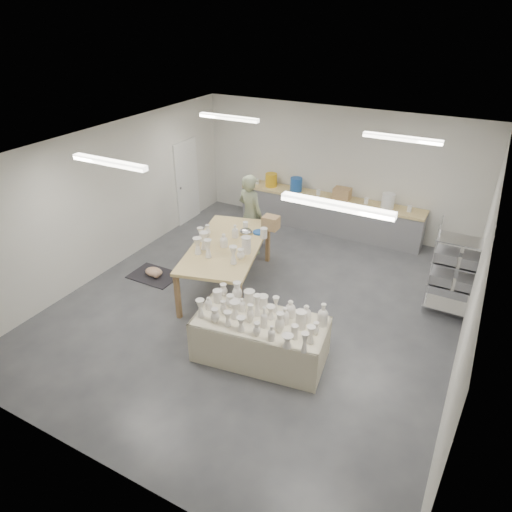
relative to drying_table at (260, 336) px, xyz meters
The scene contains 9 objects.
room 2.30m from the drying_table, 119.84° to the left, with size 8.00×8.02×3.00m.
back_counter 5.04m from the drying_table, 98.01° to the left, with size 4.60×0.60×1.24m.
wire_shelf 3.73m from the drying_table, 47.21° to the left, with size 0.88×0.48×1.80m.
drying_table is the anchor object (origin of this frame).
work_table 2.27m from the drying_table, 133.25° to the left, with size 1.90×2.80×1.32m.
rug 3.37m from the drying_table, 159.54° to the left, with size 1.00×0.70×0.02m, color black.
cat 3.34m from the drying_table, 159.63° to the left, with size 0.42×0.32×0.17m.
potter 3.65m from the drying_table, 121.10° to the left, with size 0.68×0.44×1.86m, color gray.
red_stool 3.85m from the drying_table, 119.02° to the left, with size 0.43×0.43×0.34m.
Camera 1 is at (3.31, -6.38, 5.04)m, focal length 32.00 mm.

